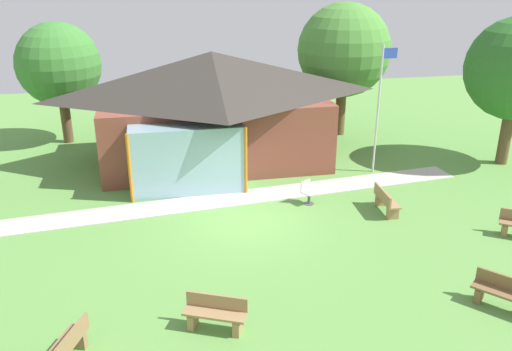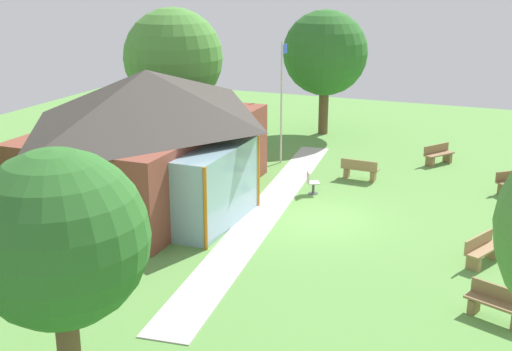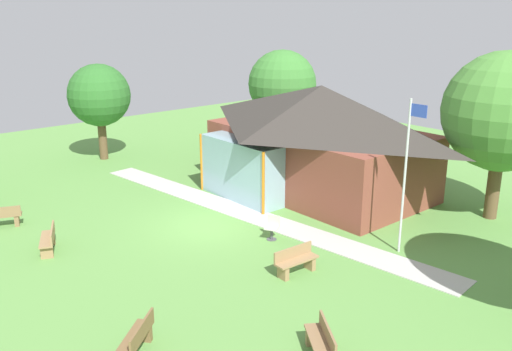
% 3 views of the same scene
% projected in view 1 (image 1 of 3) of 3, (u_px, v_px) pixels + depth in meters
% --- Properties ---
extents(ground_plane, '(44.00, 44.00, 0.00)m').
position_uv_depth(ground_plane, '(246.00, 220.00, 17.89)').
color(ground_plane, '#609947').
extents(pavilion, '(10.35, 7.30, 4.75)m').
position_uv_depth(pavilion, '(212.00, 106.00, 22.49)').
color(pavilion, brown).
rests_on(pavilion, ground_plane).
extents(footpath, '(18.07, 3.24, 0.03)m').
position_uv_depth(footpath, '(237.00, 198.00, 19.57)').
color(footpath, '#BCB7B2').
rests_on(footpath, ground_plane).
extents(flagpole, '(0.64, 0.08, 5.24)m').
position_uv_depth(flagpole, '(379.00, 104.00, 21.12)').
color(flagpole, silver).
rests_on(flagpole, ground_plane).
extents(bench_front_center, '(1.55, 1.02, 0.84)m').
position_uv_depth(bench_front_center, '(215.00, 314.00, 12.40)').
color(bench_front_center, '#9E7A51').
rests_on(bench_front_center, ground_plane).
extents(bench_front_right, '(1.30, 1.43, 0.84)m').
position_uv_depth(bench_front_right, '(504.00, 294.00, 13.16)').
color(bench_front_right, brown).
rests_on(bench_front_right, ground_plane).
extents(bench_mid_right, '(0.53, 1.52, 0.84)m').
position_uv_depth(bench_mid_right, '(386.00, 201.00, 18.36)').
color(bench_mid_right, '#9E7A51').
rests_on(bench_mid_right, ground_plane).
extents(bench_front_left, '(0.97, 1.56, 0.84)m').
position_uv_depth(bench_front_left, '(66.00, 349.00, 11.26)').
color(bench_front_left, olive).
rests_on(bench_front_left, ground_plane).
extents(patio_chair_lawn_spare, '(0.59, 0.59, 0.86)m').
position_uv_depth(patio_chair_lawn_spare, '(308.00, 193.00, 19.04)').
color(patio_chair_lawn_spare, beige).
rests_on(patio_chair_lawn_spare, ground_plane).
extents(tree_behind_pavilion_left, '(3.87, 3.87, 5.72)m').
position_uv_depth(tree_behind_pavilion_left, '(59.00, 65.00, 24.56)').
color(tree_behind_pavilion_left, brown).
rests_on(tree_behind_pavilion_left, ground_plane).
extents(tree_behind_pavilion_right, '(4.52, 4.52, 6.50)m').
position_uv_depth(tree_behind_pavilion_right, '(344.00, 51.00, 25.64)').
color(tree_behind_pavilion_right, brown).
rests_on(tree_behind_pavilion_right, ground_plane).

